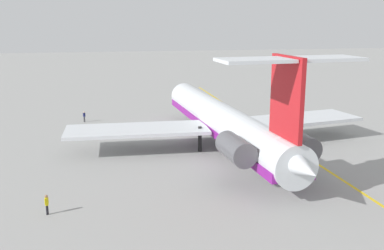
{
  "coord_description": "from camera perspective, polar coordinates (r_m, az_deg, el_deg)",
  "views": [
    {
      "loc": [
        -60.03,
        23.72,
        16.43
      ],
      "look_at": [
        -5.22,
        12.86,
        3.11
      ],
      "focal_mm": 41.9,
      "sensor_mm": 36.0,
      "label": 1
    }
  ],
  "objects": [
    {
      "name": "ground_crew_near_nose",
      "position": [
        40.73,
        -18.02,
        -9.31
      ],
      "size": [
        0.4,
        0.29,
        1.82
      ],
      "rotation": [
        0.0,
        0.0,
        4.13
      ],
      "color": "black",
      "rests_on": "ground"
    },
    {
      "name": "taxiway_centreline",
      "position": [
        61.95,
        11.78,
        -2.26
      ],
      "size": [
        102.92,
        2.09,
        0.01
      ],
      "primitive_type": "cube",
      "rotation": [
        0.0,
        0.0,
        0.02
      ],
      "color": "gold",
      "rests_on": "ground"
    },
    {
      "name": "ground_crew_near_tail",
      "position": [
        74.76,
        -13.56,
        1.21
      ],
      "size": [
        0.28,
        0.41,
        1.76
      ],
      "rotation": [
        0.0,
        0.0,
        5.8
      ],
      "color": "black",
      "rests_on": "ground"
    },
    {
      "name": "main_jetliner",
      "position": [
        57.05,
        4.29,
        0.38
      ],
      "size": [
        45.46,
        40.27,
        13.23
      ],
      "rotation": [
        0.0,
        0.0,
        0.08
      ],
      "color": "silver",
      "rests_on": "ground"
    },
    {
      "name": "ground",
      "position": [
        66.6,
        10.03,
        -1.08
      ],
      "size": [
        346.84,
        346.84,
        0.0
      ],
      "primitive_type": "plane",
      "color": "gray"
    }
  ]
}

